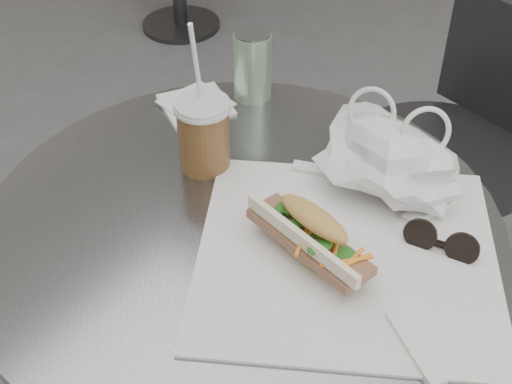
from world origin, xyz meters
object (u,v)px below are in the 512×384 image
Objects in this scene: chair_far at (442,196)px; banh_mi at (311,236)px; drink_can at (252,65)px; iced_coffee at (204,133)px; sunglasses at (441,243)px; cafe_table at (243,340)px.

banh_mi is at bearing 108.74° from chair_far.
drink_can reaches higher than chair_far.
chair_far is at bearing 107.65° from banh_mi.
banh_mi is 0.26m from iced_coffee.
chair_far is 7.34× the size of sunglasses.
drink_can is at bearing 150.53° from banh_mi.
banh_mi reaches higher than chair_far.
iced_coffee is (-0.12, 0.07, 0.34)m from cafe_table.
banh_mi is at bearing -43.27° from drink_can.
sunglasses is at bearing -21.08° from drink_can.
chair_far is (0.07, 0.68, -0.12)m from cafe_table.
cafe_table is at bearing -56.91° from drink_can.
cafe_table is 7.16× the size of sunglasses.
iced_coffee is 2.01× the size of drink_can.
sunglasses is at bearing 122.77° from chair_far.
cafe_table is 3.02× the size of iced_coffee.
chair_far is at bearing 57.54° from drink_can.
chair_far is at bearing 83.78° from cafe_table.
chair_far is 6.24× the size of drink_can.
iced_coffee reaches higher than chair_far.
drink_can is at bearing 151.13° from sunglasses.
cafe_table is at bearing 98.66° from chair_far.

